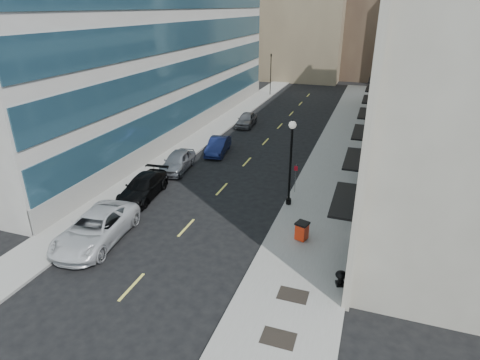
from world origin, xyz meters
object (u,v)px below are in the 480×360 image
Objects in this scene: car_grey_sedan at (246,119)px; trash_bin at (302,230)px; car_blue_sedan at (218,146)px; traffic_signal at (271,56)px; urn_planter at (341,277)px; sign_post at (296,174)px; car_white_van at (96,229)px; car_silver_sedan at (178,161)px; car_black_pickup at (143,187)px; lamppost at (291,156)px.

car_grey_sedan reaches higher than trash_bin.
car_blue_sedan is 1.01× the size of car_grey_sedan.
traffic_signal is 45.58m from urn_planter.
car_blue_sedan is 10.57m from sign_post.
car_white_van reaches higher than trash_bin.
car_grey_sedan is at bearing 78.98° from car_silver_sedan.
car_black_pickup is at bearing 158.47° from urn_planter.
car_black_pickup reaches higher than trash_bin.
lamppost is at bearing -52.00° from car_blue_sedan.
trash_bin is at bearing 13.09° from car_white_van.
car_silver_sedan is at bearing -115.79° from car_blue_sedan.
trash_bin is (11.82, -7.54, -0.05)m from car_silver_sedan.
trash_bin is 0.19× the size of lamppost.
trash_bin is 0.51× the size of sign_post.
car_silver_sedan is at bearing -98.63° from car_grey_sedan.
car_silver_sedan is 0.79× the size of lamppost.
lamppost is 9.28m from urn_planter.
lamppost is 2.92m from sign_post.
car_blue_sedan is at bearing 146.94° from trash_bin.
car_black_pickup is at bearing -106.66° from car_blue_sedan.
car_black_pickup is 1.19× the size of car_grey_sedan.
lamppost is 2.75× the size of sign_post.
urn_planter is (12.80, -15.92, -0.11)m from car_blue_sedan.
car_silver_sedan is 11.01m from lamppost.
sign_post is at bearing 16.43° from car_black_pickup.
car_grey_sedan is at bearing 84.69° from car_blue_sedan.
traffic_signal is 41.49m from trash_bin.
car_silver_sedan is 14.02m from trash_bin.
car_grey_sedan is 18.20m from sign_post.
traffic_signal reaches higher than car_white_van.
car_grey_sedan is at bearing -83.73° from traffic_signal.
car_grey_sedan is (1.88, -17.16, -4.97)m from traffic_signal.
car_grey_sedan is at bearing 117.35° from urn_planter.
car_white_van is at bearing -143.33° from trash_bin.
traffic_signal is at bearing 85.78° from car_white_van.
car_grey_sedan is (1.18, 19.86, -0.01)m from car_black_pickup.
car_black_pickup is 19.90m from car_grey_sedan.
car_silver_sedan is at bearing 84.75° from car_black_pickup.
car_grey_sedan is 0.74× the size of lamppost.
car_blue_sedan is at bearing 65.62° from car_silver_sedan.
car_white_van is at bearing -89.24° from car_black_pickup.
car_white_van is at bearing -143.30° from sign_post.
lamppost reaches higher than car_black_pickup.
car_silver_sedan is (0.70, -31.70, -4.92)m from traffic_signal.
car_grey_sedan is at bearing 109.19° from sign_post.
car_white_van is 16.35m from car_blue_sedan.
car_white_van is 25.95m from car_grey_sedan.
car_silver_sedan is at bearing -88.74° from traffic_signal.
traffic_signal reaches higher than car_silver_sedan.
car_blue_sedan is at bearing 133.62° from sign_post.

